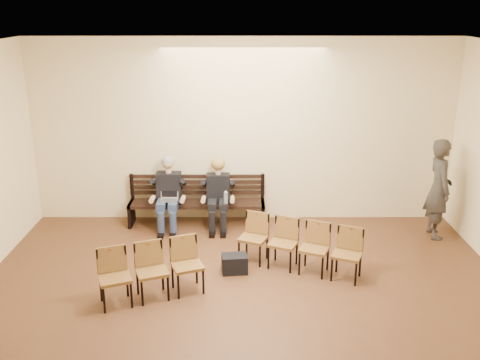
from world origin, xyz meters
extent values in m
cube|color=#F6E8B1|center=(0.00, 5.00, 1.75)|extent=(8.00, 0.02, 3.50)
cube|color=white|center=(0.00, 0.00, 3.50)|extent=(8.00, 10.00, 0.02)
cube|color=black|center=(-0.88, 4.65, 0.23)|extent=(2.60, 0.90, 0.45)
cube|color=silver|center=(-1.37, 4.36, 0.57)|extent=(0.37, 0.32, 0.23)
cylinder|color=silver|center=(-0.31, 4.23, 0.57)|extent=(0.08, 0.08, 0.24)
cube|color=black|center=(-0.14, 2.71, 0.15)|extent=(0.43, 0.32, 0.29)
imported|color=#34302B|center=(3.50, 4.12, 1.05)|extent=(0.51, 0.77, 2.10)
cube|color=brown|center=(0.87, 2.80, 0.40)|extent=(1.98, 1.18, 0.81)
cube|color=brown|center=(-1.31, 1.94, 0.41)|extent=(1.54, 0.95, 0.82)
camera|label=1|loc=(-0.06, -4.88, 4.06)|focal=40.00mm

